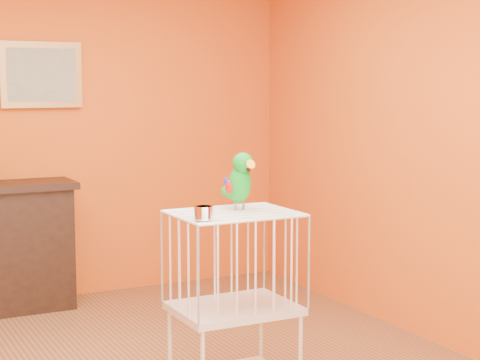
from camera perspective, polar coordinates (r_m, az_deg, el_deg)
room_shell at (r=4.20m, az=-6.89°, el=5.47°), size 4.50×4.50×4.50m
framed_picture at (r=6.32m, az=-13.94°, el=7.28°), size 0.62×0.04×0.50m
birdcage at (r=4.41m, az=-0.42°, el=-8.47°), size 0.64×0.50×0.99m
feed_cup at (r=4.05m, az=-2.59°, el=-2.35°), size 0.10×0.10×0.07m
parrot at (r=4.38m, az=-0.02°, el=-0.03°), size 0.16×0.29×0.32m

